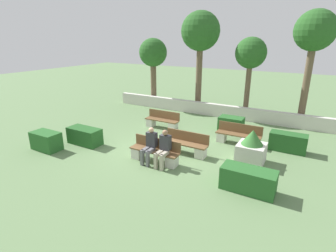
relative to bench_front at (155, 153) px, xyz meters
name	(u,v)px	position (x,y,z in m)	size (l,w,h in m)	color
ground_plane	(159,150)	(-0.42, 1.00, -0.34)	(60.00, 60.00, 0.00)	#607F51
perimeter_wall	(211,109)	(-0.42, 6.84, 0.02)	(13.01, 0.30, 0.71)	beige
bench_front	(155,153)	(0.00, 0.00, 0.00)	(1.94, 0.48, 0.86)	brown
bench_left_side	(162,122)	(-1.73, 3.41, -0.01)	(1.77, 0.49, 0.86)	brown
bench_right_side	(238,137)	(2.21, 3.22, 0.00)	(1.90, 0.49, 0.86)	brown
bench_back	(185,146)	(0.66, 1.20, 0.00)	(1.82, 0.49, 0.86)	brown
person_seated_man	(164,147)	(0.47, -0.14, 0.40)	(0.38, 0.63, 1.33)	#B2A893
person_seated_woman	(150,144)	(-0.11, -0.14, 0.39)	(0.38, 0.63, 1.32)	slate
hedge_block_near_left	(85,136)	(-3.55, -0.05, 0.02)	(1.51, 0.67, 0.71)	#235623
hedge_block_near_right	(231,124)	(1.42, 4.76, 0.01)	(1.16, 0.72, 0.69)	#286028
hedge_block_mid_left	(248,180)	(3.47, -0.27, 0.02)	(1.58, 0.69, 0.71)	#286028
hedge_block_mid_right	(288,142)	(4.14, 3.49, 0.03)	(1.40, 0.60, 0.74)	#235623
hedge_block_far_left	(46,141)	(-4.45, -1.26, 0.04)	(1.22, 0.68, 0.74)	#286028
planter_corner_left	(251,148)	(3.09, 1.68, 0.23)	(0.97, 0.97, 1.26)	beige
tree_leftmost	(153,55)	(-4.72, 7.29, 3.01)	(1.80, 1.80, 4.38)	brown
tree_center_left	(200,33)	(-1.58, 7.57, 4.29)	(2.27, 2.27, 5.88)	brown
tree_center_right	(251,55)	(1.42, 7.55, 3.16)	(1.68, 1.68, 4.44)	brown
tree_rightmost	(315,34)	(4.33, 7.26, 4.19)	(1.91, 1.91, 5.65)	brown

